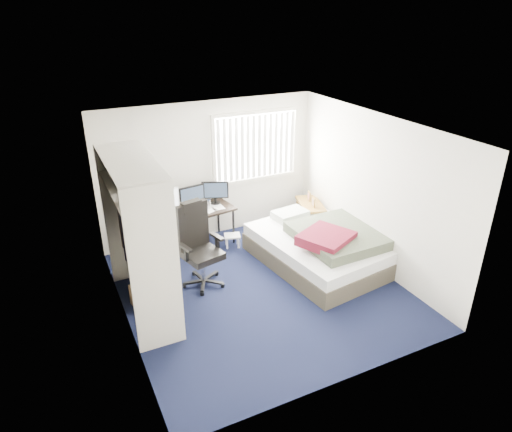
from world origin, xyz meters
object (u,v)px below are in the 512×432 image
object	(u,v)px
desk	(193,208)
nightstand	(310,206)
bed	(322,246)
office_chair	(199,253)

from	to	relation	value
desk	nightstand	world-z (taller)	desk
desk	nightstand	xyz separation A→B (m)	(2.21, -0.34, -0.25)
nightstand	desk	bearing A→B (deg)	171.36
nightstand	bed	xyz separation A→B (m)	(-0.48, -1.15, -0.18)
office_chair	bed	xyz separation A→B (m)	(2.03, -0.32, -0.20)
nightstand	bed	size ratio (longest dim) A/B	0.36
nightstand	office_chair	bearing A→B (deg)	-161.86
bed	office_chair	bearing A→B (deg)	170.97
desk	bed	world-z (taller)	desk
nightstand	bed	world-z (taller)	nightstand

